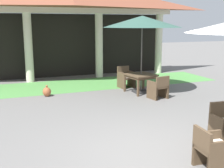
{
  "coord_description": "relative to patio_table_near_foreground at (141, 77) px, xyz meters",
  "views": [
    {
      "loc": [
        -2.91,
        -4.73,
        2.62
      ],
      "look_at": [
        -0.04,
        2.64,
        0.96
      ],
      "focal_mm": 46.68,
      "sensor_mm": 36.0,
      "label": 1
    }
  ],
  "objects": [
    {
      "name": "ground_plane",
      "position": [
        -2.08,
        -5.02,
        -0.62
      ],
      "size": [
        60.0,
        60.0,
        0.0
      ],
      "primitive_type": "plane",
      "color": "slate"
    },
    {
      "name": "background_pavilion",
      "position": [
        -2.08,
        3.79,
        2.96
      ],
      "size": [
        11.14,
        2.9,
        4.58
      ],
      "color": "beige",
      "rests_on": "ground"
    },
    {
      "name": "lawn_strip",
      "position": [
        -2.08,
        2.22,
        -0.61
      ],
      "size": [
        12.94,
        2.63,
        0.01
      ],
      "primitive_type": "cube",
      "color": "#519347",
      "rests_on": "ground"
    },
    {
      "name": "patio_table_near_foreground",
      "position": [
        0.0,
        0.0,
        0.0
      ],
      "size": [
        1.11,
        1.11,
        0.72
      ],
      "rotation": [
        0.0,
        0.0,
        0.16
      ],
      "color": "brown",
      "rests_on": "ground"
    },
    {
      "name": "patio_umbrella_near_foreground",
      "position": [
        0.0,
        -0.0,
        2.03
      ],
      "size": [
        2.9,
        2.9,
        2.94
      ],
      "color": "#2D2D2D",
      "rests_on": "ground"
    },
    {
      "name": "patio_chair_near_foreground_south",
      "position": [
        0.17,
        -1.03,
        -0.22
      ],
      "size": [
        0.65,
        0.63,
        0.82
      ],
      "rotation": [
        0.0,
        0.0,
        0.16
      ],
      "color": "brown",
      "rests_on": "ground"
    },
    {
      "name": "patio_chair_near_foreground_north",
      "position": [
        -0.17,
        1.04,
        -0.21
      ],
      "size": [
        0.65,
        0.65,
        0.87
      ],
      "rotation": [
        0.0,
        0.0,
        -2.98
      ],
      "color": "brown",
      "rests_on": "ground"
    },
    {
      "name": "patio_chair_mid_left_west",
      "position": [
        -1.53,
        -5.87,
        -0.23
      ],
      "size": [
        0.62,
        0.6,
        0.8
      ],
      "rotation": [
        0.0,
        0.0,
        -1.66
      ],
      "color": "brown",
      "rests_on": "ground"
    },
    {
      "name": "terracotta_urn",
      "position": [
        -3.46,
        0.7,
        -0.44
      ],
      "size": [
        0.3,
        0.3,
        0.42
      ],
      "color": "#9E5633",
      "rests_on": "ground"
    }
  ]
}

